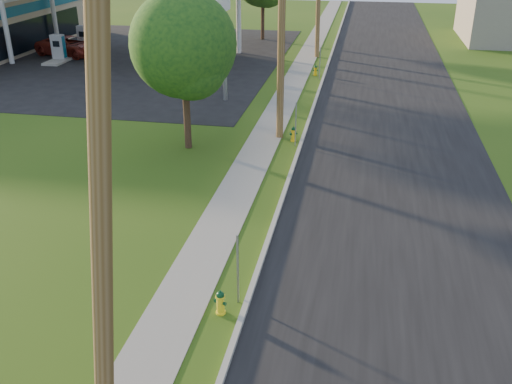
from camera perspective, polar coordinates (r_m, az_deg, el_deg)
road at (r=19.89m, az=13.96°, el=-2.25°), size 8.00×120.00×0.02m
curb at (r=19.96m, az=2.48°, el=-1.16°), size 0.15×120.00×0.15m
sidewalk at (r=20.27m, az=-2.42°, el=-0.90°), size 1.50×120.00×0.03m
forecourt at (r=44.91m, az=-14.88°, el=12.92°), size 26.00×28.00×0.02m
utility_pole_near at (r=8.65m, az=-15.24°, el=-4.19°), size 1.40×0.32×9.48m
utility_pole_mid at (r=25.29m, az=2.57°, el=16.13°), size 1.40×0.32×9.80m
sign_post_near at (r=14.57m, az=-1.84°, el=-7.77°), size 0.05×0.04×2.00m
sign_post_mid at (r=25.15m, az=3.99°, el=6.76°), size 0.05×0.04×2.00m
sign_post_far at (r=36.88m, az=6.40°, el=12.62°), size 0.05×0.04×2.00m
fuel_pump_nw at (r=44.17m, az=-19.10°, el=13.14°), size 1.20×3.20×1.90m
fuel_pump_ne at (r=40.57m, az=-7.61°, el=13.30°), size 1.20×3.20×1.90m
fuel_pump_sw at (r=47.63m, az=-16.78°, el=14.24°), size 1.20×3.20×1.90m
fuel_pump_se at (r=44.31m, az=-6.00°, el=14.38°), size 1.20×3.20×1.90m
tree_verge at (r=24.17m, az=-7.10°, el=13.99°), size 4.41×4.41×6.69m
hydrant_near at (r=14.58m, az=-3.58°, el=-10.95°), size 0.35×0.31×0.68m
hydrant_mid at (r=25.95m, az=3.77°, el=5.81°), size 0.36×0.32×0.70m
hydrant_far at (r=38.07m, az=5.97°, el=12.00°), size 0.35×0.31×0.68m
car_red at (r=46.01m, az=-18.16°, el=13.70°), size 5.57×3.56×1.43m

